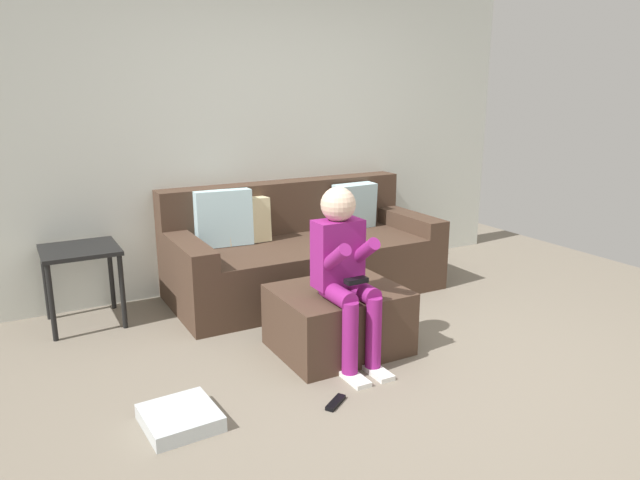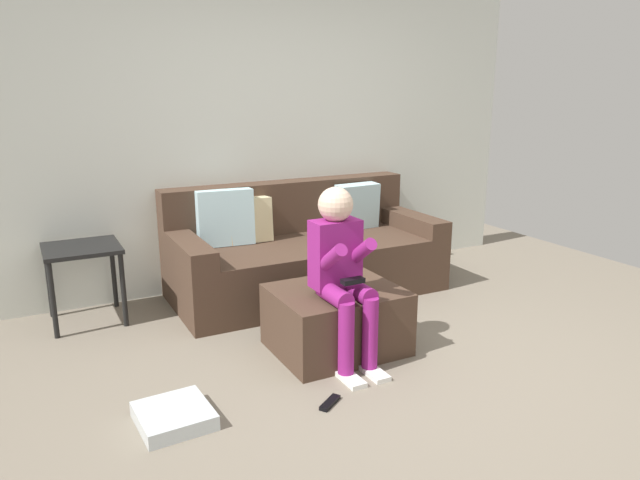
{
  "view_description": "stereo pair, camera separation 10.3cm",
  "coord_description": "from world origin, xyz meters",
  "px_view_note": "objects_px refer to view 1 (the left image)",
  "views": [
    {
      "loc": [
        -2.07,
        -2.55,
        1.69
      ],
      "look_at": [
        -0.07,
        1.1,
        0.6
      ],
      "focal_mm": 33.04,
      "sensor_mm": 36.0,
      "label": 1
    },
    {
      "loc": [
        -1.98,
        -2.6,
        1.69
      ],
      "look_at": [
        -0.07,
        1.1,
        0.6
      ],
      "focal_mm": 33.04,
      "sensor_mm": 36.0,
      "label": 2
    }
  ],
  "objects_px": {
    "person_seated": "(345,266)",
    "remote_near_ottoman": "(336,403)",
    "ottoman": "(338,319)",
    "couch_sectional": "(301,253)",
    "side_table": "(80,260)",
    "storage_bin": "(180,418)"
  },
  "relations": [
    {
      "from": "couch_sectional",
      "to": "remote_near_ottoman",
      "type": "distance_m",
      "value": 1.92
    },
    {
      "from": "couch_sectional",
      "to": "ottoman",
      "type": "distance_m",
      "value": 1.2
    },
    {
      "from": "person_seated",
      "to": "side_table",
      "type": "xyz_separation_m",
      "value": [
        -1.35,
        1.44,
        -0.15
      ]
    },
    {
      "from": "ottoman",
      "to": "couch_sectional",
      "type": "bearing_deg",
      "value": 74.96
    },
    {
      "from": "side_table",
      "to": "remote_near_ottoman",
      "type": "distance_m",
      "value": 2.19
    },
    {
      "from": "person_seated",
      "to": "side_table",
      "type": "relative_size",
      "value": 1.92
    },
    {
      "from": "couch_sectional",
      "to": "ottoman",
      "type": "xyz_separation_m",
      "value": [
        -0.31,
        -1.15,
        -0.13
      ]
    },
    {
      "from": "ottoman",
      "to": "remote_near_ottoman",
      "type": "bearing_deg",
      "value": -121.57
    },
    {
      "from": "ottoman",
      "to": "side_table",
      "type": "relative_size",
      "value": 1.4
    },
    {
      "from": "side_table",
      "to": "ottoman",
      "type": "bearing_deg",
      "value": -42.12
    },
    {
      "from": "couch_sectional",
      "to": "side_table",
      "type": "relative_size",
      "value": 3.84
    },
    {
      "from": "remote_near_ottoman",
      "to": "ottoman",
      "type": "bearing_deg",
      "value": 23.93
    },
    {
      "from": "person_seated",
      "to": "remote_near_ottoman",
      "type": "distance_m",
      "value": 0.82
    },
    {
      "from": "person_seated",
      "to": "storage_bin",
      "type": "bearing_deg",
      "value": -168.54
    },
    {
      "from": "person_seated",
      "to": "remote_near_ottoman",
      "type": "relative_size",
      "value": 6.6
    },
    {
      "from": "remote_near_ottoman",
      "to": "side_table",
      "type": "bearing_deg",
      "value": 84.29
    },
    {
      "from": "person_seated",
      "to": "storage_bin",
      "type": "xyz_separation_m",
      "value": [
        -1.12,
        -0.23,
        -0.59
      ]
    },
    {
      "from": "storage_bin",
      "to": "side_table",
      "type": "bearing_deg",
      "value": 97.75
    },
    {
      "from": "couch_sectional",
      "to": "side_table",
      "type": "bearing_deg",
      "value": 176.17
    },
    {
      "from": "couch_sectional",
      "to": "side_table",
      "type": "height_order",
      "value": "couch_sectional"
    },
    {
      "from": "ottoman",
      "to": "storage_bin",
      "type": "relative_size",
      "value": 2.16
    },
    {
      "from": "couch_sectional",
      "to": "storage_bin",
      "type": "relative_size",
      "value": 5.91
    }
  ]
}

